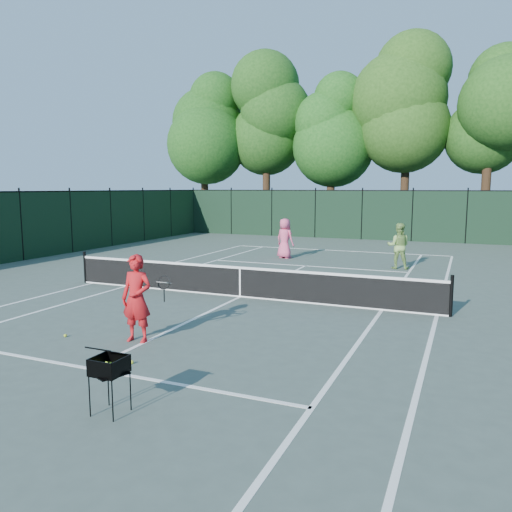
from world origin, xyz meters
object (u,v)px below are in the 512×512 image
at_px(ball_hopper, 109,366).
at_px(loose_ball_midcourt, 65,336).
at_px(player_pink, 285,238).
at_px(coach, 137,298).
at_px(player_green, 398,246).
at_px(loose_ball_near_cart, 132,362).

height_order(ball_hopper, loose_ball_midcourt, ball_hopper).
bearing_deg(player_pink, ball_hopper, 120.01).
xyz_separation_m(coach, player_green, (3.77, 11.92, -0.01)).
distance_m(player_green, loose_ball_midcourt, 13.45).
distance_m(ball_hopper, loose_ball_midcourt, 4.25).
height_order(player_green, loose_ball_near_cart, player_green).
height_order(player_green, loose_ball_midcourt, player_green).
distance_m(ball_hopper, loose_ball_near_cart, 2.13).
bearing_deg(player_green, player_pink, -16.06).
bearing_deg(coach, loose_ball_near_cart, -62.81).
bearing_deg(coach, player_green, 68.18).
bearing_deg(player_green, loose_ball_near_cart, 72.04).
bearing_deg(ball_hopper, player_pink, 123.34).
xyz_separation_m(ball_hopper, loose_ball_midcourt, (-3.32, 2.57, -0.67)).
relative_size(player_pink, player_green, 1.00).
relative_size(player_green, loose_ball_near_cart, 26.79).
distance_m(player_pink, player_green, 5.26).
height_order(player_pink, loose_ball_near_cart, player_pink).
relative_size(coach, player_green, 1.01).
relative_size(player_pink, loose_ball_near_cart, 26.73).
relative_size(coach, loose_ball_near_cart, 27.10).
xyz_separation_m(player_pink, loose_ball_midcourt, (-0.25, -13.31, -0.87)).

